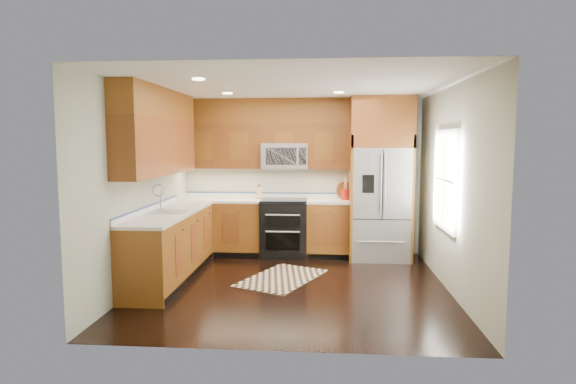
# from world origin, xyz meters

# --- Properties ---
(ground) EXTENTS (4.00, 4.00, 0.00)m
(ground) POSITION_xyz_m (0.00, 0.00, 0.00)
(ground) COLOR black
(ground) RESTS_ON ground
(wall_back) EXTENTS (4.00, 0.02, 2.60)m
(wall_back) POSITION_xyz_m (0.00, 2.00, 1.30)
(wall_back) COLOR #B7B9A7
(wall_back) RESTS_ON ground
(wall_left) EXTENTS (0.02, 4.00, 2.60)m
(wall_left) POSITION_xyz_m (-2.00, 0.00, 1.30)
(wall_left) COLOR #B7B9A7
(wall_left) RESTS_ON ground
(wall_right) EXTENTS (0.02, 4.00, 2.60)m
(wall_right) POSITION_xyz_m (2.00, 0.00, 1.30)
(wall_right) COLOR #B7B9A7
(wall_right) RESTS_ON ground
(window) EXTENTS (0.04, 1.10, 1.30)m
(window) POSITION_xyz_m (1.98, 0.20, 1.40)
(window) COLOR white
(window) RESTS_ON ground
(base_cabinets) EXTENTS (2.85, 3.00, 0.90)m
(base_cabinets) POSITION_xyz_m (-1.23, 0.90, 0.45)
(base_cabinets) COLOR brown
(base_cabinets) RESTS_ON ground
(countertop) EXTENTS (2.86, 3.01, 0.04)m
(countertop) POSITION_xyz_m (-1.09, 1.01, 0.92)
(countertop) COLOR silver
(countertop) RESTS_ON base_cabinets
(upper_cabinets) EXTENTS (2.85, 3.00, 1.15)m
(upper_cabinets) POSITION_xyz_m (-1.15, 1.09, 2.02)
(upper_cabinets) COLOR brown
(upper_cabinets) RESTS_ON ground
(range) EXTENTS (0.76, 0.67, 0.95)m
(range) POSITION_xyz_m (-0.25, 1.67, 0.47)
(range) COLOR black
(range) RESTS_ON ground
(microwave) EXTENTS (0.76, 0.40, 0.42)m
(microwave) POSITION_xyz_m (-0.25, 1.80, 1.66)
(microwave) COLOR #B2B2B7
(microwave) RESTS_ON ground
(refrigerator) EXTENTS (0.98, 0.75, 2.60)m
(refrigerator) POSITION_xyz_m (1.30, 1.63, 1.30)
(refrigerator) COLOR #B2B2B7
(refrigerator) RESTS_ON ground
(sink_faucet) EXTENTS (0.54, 0.44, 0.37)m
(sink_faucet) POSITION_xyz_m (-1.73, 0.23, 0.99)
(sink_faucet) COLOR #B2B2B7
(sink_faucet) RESTS_ON countertop
(rug) EXTENTS (1.28, 1.55, 0.01)m
(rug) POSITION_xyz_m (-0.17, 0.34, 0.01)
(rug) COLOR black
(rug) RESTS_ON ground
(knife_block) EXTENTS (0.10, 0.13, 0.24)m
(knife_block) POSITION_xyz_m (-0.69, 1.82, 1.04)
(knife_block) COLOR tan
(knife_block) RESTS_ON countertop
(utensil_crock) EXTENTS (0.13, 0.13, 0.36)m
(utensil_crock) POSITION_xyz_m (0.75, 1.79, 1.07)
(utensil_crock) COLOR #A11B13
(utensil_crock) RESTS_ON countertop
(cutting_board) EXTENTS (0.36, 0.36, 0.02)m
(cutting_board) POSITION_xyz_m (0.75, 1.92, 0.95)
(cutting_board) COLOR brown
(cutting_board) RESTS_ON countertop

